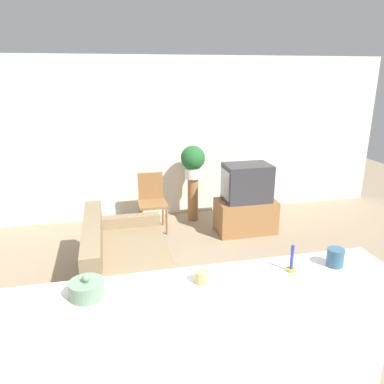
{
  "coord_description": "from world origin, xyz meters",
  "views": [
    {
      "loc": [
        -0.46,
        -2.83,
        2.45
      ],
      "look_at": [
        0.65,
        1.98,
        0.85
      ],
      "focal_mm": 35.0,
      "sensor_mm": 36.0,
      "label": 1
    }
  ],
  "objects": [
    {
      "name": "ground_plane",
      "position": [
        0.0,
        0.0,
        0.0
      ],
      "size": [
        14.0,
        14.0,
        0.0
      ],
      "primitive_type": "plane",
      "color": "gray"
    },
    {
      "name": "wall_back",
      "position": [
        0.0,
        3.43,
        1.35
      ],
      "size": [
        9.0,
        0.06,
        2.7
      ],
      "color": "silver",
      "rests_on": "ground_plane"
    },
    {
      "name": "decorative_bowl",
      "position": [
        -0.64,
        -0.69,
        1.15
      ],
      "size": [
        0.22,
        0.22,
        0.16
      ],
      "color": "gray",
      "rests_on": "foreground_counter"
    },
    {
      "name": "candlestick",
      "position": [
        0.76,
        -0.69,
        1.16
      ],
      "size": [
        0.07,
        0.07,
        0.2
      ],
      "color": "#B7933D",
      "rests_on": "foreground_counter"
    },
    {
      "name": "tv_stand",
      "position": [
        1.61,
        2.35,
        0.26
      ],
      "size": [
        0.92,
        0.51,
        0.53
      ],
      "color": "olive",
      "rests_on": "ground_plane"
    },
    {
      "name": "wooden_chair",
      "position": [
        0.18,
        2.78,
        0.51
      ],
      "size": [
        0.44,
        0.44,
        0.92
      ],
      "color": "olive",
      "rests_on": "ground_plane"
    },
    {
      "name": "foreground_counter",
      "position": [
        0.0,
        -0.69,
        0.55
      ],
      "size": [
        2.97,
        0.44,
        1.09
      ],
      "color": "silver",
      "rests_on": "ground_plane"
    },
    {
      "name": "couch",
      "position": [
        -0.35,
        1.21,
        0.28
      ],
      "size": [
        0.97,
        1.66,
        0.8
      ],
      "color": "#847051",
      "rests_on": "ground_plane"
    },
    {
      "name": "coffee_tin",
      "position": [
        1.1,
        -0.69,
        1.16
      ],
      "size": [
        0.12,
        0.12,
        0.13
      ],
      "color": "#335B75",
      "rests_on": "foreground_counter"
    },
    {
      "name": "television",
      "position": [
        1.6,
        2.35,
        0.82
      ],
      "size": [
        0.71,
        0.49,
        0.57
      ],
      "color": "#333338",
      "rests_on": "tv_stand"
    },
    {
      "name": "plant_stand",
      "position": [
        0.91,
        3.03,
        0.37
      ],
      "size": [
        0.18,
        0.18,
        0.74
      ],
      "color": "olive",
      "rests_on": "ground_plane"
    },
    {
      "name": "candle_jar",
      "position": [
        0.1,
        -0.69,
        1.13
      ],
      "size": [
        0.1,
        0.1,
        0.08
      ],
      "color": "tan",
      "rests_on": "foreground_counter"
    },
    {
      "name": "potted_plant",
      "position": [
        0.91,
        3.03,
        1.05
      ],
      "size": [
        0.4,
        0.4,
        0.55
      ],
      "color": "white",
      "rests_on": "plant_stand"
    }
  ]
}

